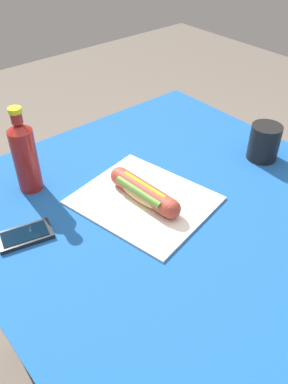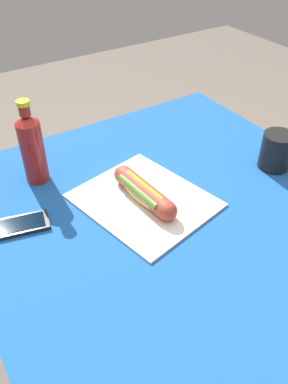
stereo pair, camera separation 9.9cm
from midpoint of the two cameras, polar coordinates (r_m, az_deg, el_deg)
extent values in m
plane|color=#6B6056|center=(1.57, 4.96, -23.15)|extent=(6.00, 6.00, 0.00)
cylinder|color=brown|center=(1.65, 7.87, -0.49)|extent=(0.07, 0.07, 0.70)
cylinder|color=brown|center=(1.41, -16.77, -10.84)|extent=(0.07, 0.07, 0.70)
cube|color=brown|center=(1.00, 7.17, -3.45)|extent=(0.94, 0.90, 0.03)
cube|color=#19519E|center=(0.99, 7.25, -2.72)|extent=(1.00, 0.96, 0.00)
cube|color=silver|center=(1.01, 2.81, -1.31)|extent=(0.37, 0.34, 0.01)
ellipsoid|color=tan|center=(0.99, 2.85, -0.27)|extent=(0.18, 0.07, 0.04)
cylinder|color=#A83D2D|center=(0.99, 2.86, -0.05)|extent=(0.19, 0.06, 0.05)
sphere|color=#A83D2D|center=(1.05, -0.33, 2.48)|extent=(0.05, 0.05, 0.05)
sphere|color=#A83D2D|center=(0.94, 6.43, -2.87)|extent=(0.05, 0.05, 0.05)
cube|color=yellow|center=(0.98, 2.90, 0.95)|extent=(0.14, 0.02, 0.00)
cylinder|color=#568433|center=(0.98, 2.09, -0.04)|extent=(0.15, 0.03, 0.02)
cube|color=black|center=(0.97, -14.28, -4.72)|extent=(0.09, 0.13, 0.01)
cube|color=black|center=(0.96, -14.33, -4.47)|extent=(0.08, 0.11, 0.00)
cylinder|color=maroon|center=(1.06, -13.10, 5.47)|extent=(0.06, 0.06, 0.17)
cone|color=maroon|center=(1.01, -13.89, 10.05)|extent=(0.06, 0.06, 0.02)
cylinder|color=maroon|center=(1.00, -14.10, 11.25)|extent=(0.03, 0.03, 0.03)
cylinder|color=yellow|center=(0.99, -14.27, 12.23)|extent=(0.03, 0.03, 0.01)
cylinder|color=black|center=(1.18, 20.86, 5.43)|extent=(0.09, 0.09, 0.10)
camera|label=1|loc=(0.05, -87.14, 2.29)|focal=37.10mm
camera|label=2|loc=(0.05, 92.86, -2.29)|focal=37.10mm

